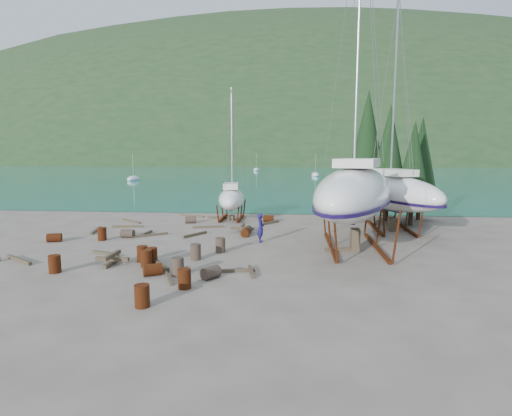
# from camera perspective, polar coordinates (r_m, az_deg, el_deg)

# --- Properties ---
(ground) EXTENTS (600.00, 600.00, 0.00)m
(ground) POSITION_cam_1_polar(r_m,az_deg,el_deg) (24.37, -5.26, -6.14)
(ground) COLOR #685C52
(ground) RESTS_ON ground
(bay_water) EXTENTS (700.00, 700.00, 0.00)m
(bay_water) POSITION_cam_1_polar(r_m,az_deg,el_deg) (338.32, 4.65, 6.82)
(bay_water) COLOR teal
(bay_water) RESTS_ON ground
(far_hill) EXTENTS (800.00, 360.00, 110.00)m
(far_hill) POSITION_cam_1_polar(r_m,az_deg,el_deg) (343.32, 4.67, 6.83)
(far_hill) COLOR #1C371B
(far_hill) RESTS_ON ground
(far_house_left) EXTENTS (6.60, 5.60, 5.60)m
(far_house_left) POSITION_cam_1_polar(r_m,az_deg,el_deg) (222.77, -11.52, 6.92)
(far_house_left) COLOR beige
(far_house_left) RESTS_ON ground
(far_house_center) EXTENTS (6.60, 5.60, 5.60)m
(far_house_center) POSITION_cam_1_polar(r_m,az_deg,el_deg) (214.65, -1.17, 7.05)
(far_house_center) COLOR beige
(far_house_center) RESTS_ON ground
(far_house_right) EXTENTS (6.60, 5.60, 5.60)m
(far_house_right) POSITION_cam_1_polar(r_m,az_deg,el_deg) (214.79, 12.30, 6.87)
(far_house_right) COLOR beige
(far_house_right) RESTS_ON ground
(cypress_near_right) EXTENTS (3.60, 3.60, 10.00)m
(cypress_near_right) POSITION_cam_1_polar(r_m,az_deg,el_deg) (36.15, 18.45, 7.31)
(cypress_near_right) COLOR black
(cypress_near_right) RESTS_ON ground
(cypress_mid_right) EXTENTS (3.06, 3.06, 8.50)m
(cypress_mid_right) POSITION_cam_1_polar(r_m,az_deg,el_deg) (34.61, 21.56, 5.71)
(cypress_mid_right) COLOR black
(cypress_mid_right) RESTS_ON ground
(cypress_back_left) EXTENTS (4.14, 4.14, 11.50)m
(cypress_back_left) POSITION_cam_1_polar(r_m,az_deg,el_deg) (37.82, 15.58, 8.75)
(cypress_back_left) COLOR black
(cypress_back_left) RESTS_ON ground
(cypress_far_right) EXTENTS (3.24, 3.24, 9.00)m
(cypress_far_right) POSITION_cam_1_polar(r_m,az_deg,el_deg) (37.90, 22.52, 6.24)
(cypress_far_right) COLOR black
(cypress_far_right) RESTS_ON ground
(moored_boat_left) EXTENTS (2.00, 5.00, 6.05)m
(moored_boat_left) POSITION_cam_1_polar(r_m,az_deg,el_deg) (90.24, -17.10, 4.01)
(moored_boat_left) COLOR white
(moored_boat_left) RESTS_ON ground
(moored_boat_mid) EXTENTS (2.00, 5.00, 6.05)m
(moored_boat_mid) POSITION_cam_1_polar(r_m,az_deg,el_deg) (103.54, 8.48, 4.72)
(moored_boat_mid) COLOR white
(moored_boat_mid) RESTS_ON ground
(moored_boat_far) EXTENTS (2.00, 5.00, 6.05)m
(moored_boat_far) POSITION_cam_1_polar(r_m,az_deg,el_deg) (133.93, 0.05, 5.49)
(moored_boat_far) COLOR white
(moored_boat_far) RESTS_ON ground
(large_sailboat_near) EXTENTS (7.84, 14.36, 21.70)m
(large_sailboat_near) POSITION_cam_1_polar(r_m,az_deg,el_deg) (25.26, 13.95, 2.19)
(large_sailboat_near) COLOR white
(large_sailboat_near) RESTS_ON ground
(large_sailboat_far) EXTENTS (7.06, 11.69, 17.81)m
(large_sailboat_far) POSITION_cam_1_polar(r_m,az_deg,el_deg) (32.36, 18.81, 2.16)
(large_sailboat_far) COLOR white
(large_sailboat_far) RESTS_ON ground
(small_sailboat_shore) EXTENTS (3.03, 7.39, 11.50)m
(small_sailboat_shore) POSITION_cam_1_polar(r_m,az_deg,el_deg) (35.48, -3.51, 1.39)
(small_sailboat_shore) COLOR white
(small_sailboat_shore) RESTS_ON ground
(worker) EXTENTS (0.48, 0.71, 1.93)m
(worker) POSITION_cam_1_polar(r_m,az_deg,el_deg) (26.47, 0.67, -2.85)
(worker) COLOR navy
(worker) RESTS_ON ground
(drum_0) EXTENTS (0.58, 0.58, 0.88)m
(drum_0) POSITION_cam_1_polar(r_m,az_deg,el_deg) (22.27, -26.82, -7.15)
(drum_0) COLOR #603110
(drum_0) RESTS_ON ground
(drum_1) EXTENTS (0.99, 1.05, 0.58)m
(drum_1) POSITION_cam_1_polar(r_m,az_deg,el_deg) (19.17, -6.46, -9.15)
(drum_1) COLOR #2D2823
(drum_1) RESTS_ON ground
(drum_2) EXTENTS (1.02, 0.84, 0.58)m
(drum_2) POSITION_cam_1_polar(r_m,az_deg,el_deg) (29.87, -26.85, -3.79)
(drum_2) COLOR #603110
(drum_2) RESTS_ON ground
(drum_3) EXTENTS (0.58, 0.58, 0.88)m
(drum_3) POSITION_cam_1_polar(r_m,az_deg,el_deg) (16.28, -15.96, -11.98)
(drum_3) COLOR #603110
(drum_3) RESTS_ON ground
(drum_4) EXTENTS (0.89, 0.59, 0.58)m
(drum_4) POSITION_cam_1_polar(r_m,az_deg,el_deg) (34.35, 1.78, -1.52)
(drum_4) COLOR #603110
(drum_4) RESTS_ON ground
(drum_5) EXTENTS (0.58, 0.58, 0.88)m
(drum_5) POSITION_cam_1_polar(r_m,az_deg,el_deg) (23.95, -5.11, -5.31)
(drum_5) COLOR #2D2823
(drum_5) RESTS_ON ground
(drum_6) EXTENTS (0.59, 0.89, 0.58)m
(drum_6) POSITION_cam_1_polar(r_m,az_deg,el_deg) (28.42, -1.53, -3.50)
(drum_6) COLOR #603110
(drum_6) RESTS_ON ground
(drum_7) EXTENTS (0.58, 0.58, 0.88)m
(drum_7) POSITION_cam_1_polar(r_m,az_deg,el_deg) (17.97, -10.20, -9.89)
(drum_7) COLOR #603110
(drum_7) RESTS_ON ground
(drum_8) EXTENTS (0.58, 0.58, 0.88)m
(drum_8) POSITION_cam_1_polar(r_m,az_deg,el_deg) (29.06, -21.13, -3.47)
(drum_8) COLOR #603110
(drum_8) RESTS_ON ground
(drum_9) EXTENTS (0.97, 0.72, 0.58)m
(drum_9) POSITION_cam_1_polar(r_m,az_deg,el_deg) (34.19, -9.30, -1.66)
(drum_9) COLOR #2D2823
(drum_9) RESTS_ON ground
(drum_10) EXTENTS (0.58, 0.58, 0.88)m
(drum_10) POSITION_cam_1_polar(r_m,az_deg,el_deg) (21.67, -15.41, -6.97)
(drum_10) COLOR #603110
(drum_10) RESTS_ON ground
(drum_11) EXTENTS (0.79, 1.00, 0.58)m
(drum_11) POSITION_cam_1_polar(r_m,az_deg,el_deg) (29.26, -1.36, -3.16)
(drum_11) COLOR #2D2823
(drum_11) RESTS_ON ground
(drum_12) EXTENTS (1.05, 0.94, 0.58)m
(drum_12) POSITION_cam_1_polar(r_m,az_deg,el_deg) (20.13, -14.55, -8.53)
(drum_12) COLOR #603110
(drum_12) RESTS_ON ground
(drum_13) EXTENTS (0.58, 0.58, 0.88)m
(drum_13) POSITION_cam_1_polar(r_m,az_deg,el_deg) (22.68, -15.93, -6.33)
(drum_13) COLOR #603110
(drum_13) RESTS_ON ground
(drum_14) EXTENTS (0.58, 0.58, 0.88)m
(drum_14) POSITION_cam_1_polar(r_m,az_deg,el_deg) (22.17, -14.65, -6.61)
(drum_14) COLOR #603110
(drum_14) RESTS_ON ground
(drum_15) EXTENTS (0.88, 0.58, 0.58)m
(drum_15) POSITION_cam_1_polar(r_m,az_deg,el_deg) (29.41, -17.87, -3.49)
(drum_15) COLOR #2D2823
(drum_15) RESTS_ON ground
(drum_16) EXTENTS (0.58, 0.58, 0.88)m
(drum_16) POSITION_cam_1_polar(r_m,az_deg,el_deg) (22.52, -8.62, -6.22)
(drum_16) COLOR #2D2823
(drum_16) RESTS_ON ground
(drum_17) EXTENTS (0.58, 0.58, 0.88)m
(drum_17) POSITION_cam_1_polar(r_m,az_deg,el_deg) (19.83, -11.10, -8.21)
(drum_17) COLOR #2D2823
(drum_17) RESTS_ON ground
(timber_0) EXTENTS (2.61, 1.40, 0.14)m
(timber_0) POSITION_cam_1_polar(r_m,az_deg,el_deg) (37.91, -9.16, -1.07)
(timber_0) COLOR brown
(timber_0) RESTS_ON ground
(timber_1) EXTENTS (1.68, 0.50, 0.19)m
(timber_1) POSITION_cam_1_polar(r_m,az_deg,el_deg) (24.73, 11.70, -5.84)
(timber_1) COLOR brown
(timber_1) RESTS_ON ground
(timber_2) EXTENTS (0.71, 2.49, 0.19)m
(timber_2) POSITION_cam_1_polar(r_m,az_deg,el_deg) (32.42, -21.90, -3.01)
(timber_2) COLOR brown
(timber_2) RESTS_ON ground
(timber_3) EXTENTS (1.48, 2.87, 0.15)m
(timber_3) POSITION_cam_1_polar(r_m,az_deg,el_deg) (19.98, -12.62, -9.23)
(timber_3) COLOR brown
(timber_3) RESTS_ON ground
(timber_4) EXTENTS (0.28, 1.81, 0.17)m
(timber_4) POSITION_cam_1_polar(r_m,az_deg,el_deg) (30.15, -15.39, -3.51)
(timber_4) COLOR brown
(timber_4) RESTS_ON ground
(timber_5) EXTENTS (2.73, 0.79, 0.16)m
(timber_5) POSITION_cam_1_polar(r_m,az_deg,el_deg) (20.09, -4.14, -8.94)
(timber_5) COLOR brown
(timber_5) RESTS_ON ground
(timber_6) EXTENTS (1.40, 1.70, 0.19)m
(timber_6) POSITION_cam_1_polar(r_m,az_deg,el_deg) (33.48, 2.05, -2.11)
(timber_6) COLOR brown
(timber_6) RESTS_ON ground
(timber_7) EXTENTS (0.52, 1.72, 0.17)m
(timber_7) POSITION_cam_1_polar(r_m,az_deg,el_deg) (19.89, -0.69, -9.07)
(timber_7) COLOR brown
(timber_7) RESTS_ON ground
(timber_8) EXTENTS (1.36, 2.05, 0.19)m
(timber_8) POSITION_cam_1_polar(r_m,az_deg,el_deg) (28.94, -8.72, -3.77)
(timber_8) COLOR brown
(timber_8) RESTS_ON ground
(timber_9) EXTENTS (2.06, 0.44, 0.15)m
(timber_9) POSITION_cam_1_polar(r_m,az_deg,el_deg) (36.46, -5.26, -1.35)
(timber_9) COLOR brown
(timber_9) RESTS_ON ground
(timber_10) EXTENTS (2.40, 0.78, 0.16)m
(timber_10) POSITION_cam_1_polar(r_m,az_deg,el_deg) (31.83, -6.84, -2.70)
(timber_10) COLOR brown
(timber_10) RESTS_ON ground
(timber_11) EXTENTS (2.12, 1.62, 0.15)m
(timber_11) POSITION_cam_1_polar(r_m,az_deg,el_deg) (29.54, -14.80, -3.75)
(timber_11) COLOR brown
(timber_11) RESTS_ON ground
(timber_12) EXTENTS (1.93, 0.91, 0.17)m
(timber_12) POSITION_cam_1_polar(r_m,az_deg,el_deg) (24.93, -20.69, -6.11)
(timber_12) COLOR brown
(timber_12) RESTS_ON ground
(timber_14) EXTENTS (2.36, 1.54, 0.18)m
(timber_14) POSITION_cam_1_polar(r_m,az_deg,el_deg) (25.53, -30.76, -6.38)
(timber_14) COLOR brown
(timber_14) RESTS_ON ground
(timber_15) EXTENTS (2.35, 1.85, 0.15)m
(timber_15) POSITION_cam_1_polar(r_m,az_deg,el_deg) (36.02, -17.44, -1.79)
(timber_15) COLOR brown
(timber_15) RESTS_ON ground
(timber_16) EXTENTS (1.65, 2.13, 0.23)m
(timber_16) POSITION_cam_1_polar(r_m,az_deg,el_deg) (21.57, -13.60, -7.88)
(timber_16) COLOR brown
(timber_16) RESTS_ON ground
(timber_17) EXTENTS (2.40, 0.54, 0.16)m
(timber_17) POSITION_cam_1_polar(r_m,az_deg,el_deg) (33.40, -17.83, -2.53)
(timber_17) COLOR brown
(timber_17) RESTS_ON ground
(timber_pile_fore) EXTENTS (1.80, 1.80, 0.60)m
(timber_pile_fore) POSITION_cam_1_polar(r_m,az_deg,el_deg) (22.68, -19.87, -6.87)
(timber_pile_fore) COLOR brown
(timber_pile_fore) RESTS_ON ground
(timber_pile_aft) EXTENTS (1.80, 1.80, 0.60)m
(timber_pile_aft) POSITION_cam_1_polar(r_m,az_deg,el_deg) (29.79, -1.98, -2.95)
(timber_pile_aft) COLOR brown
(timber_pile_aft) RESTS_ON ground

